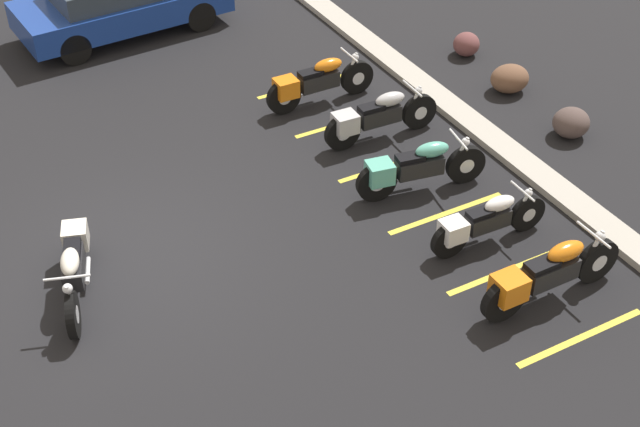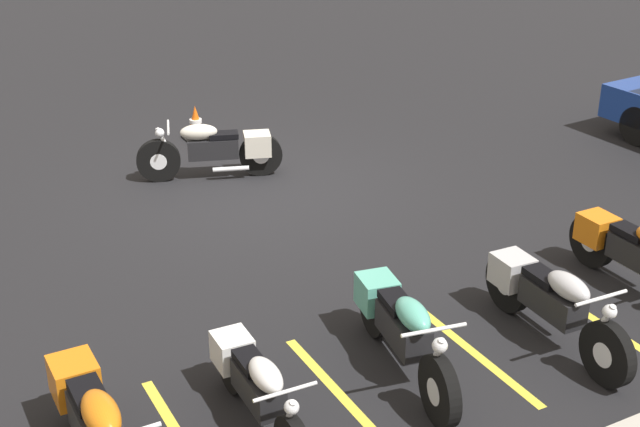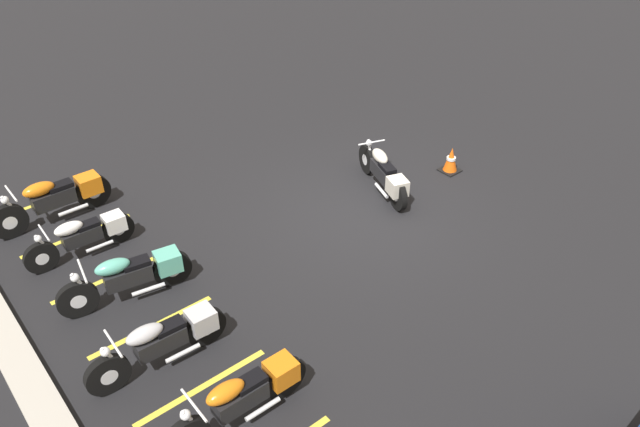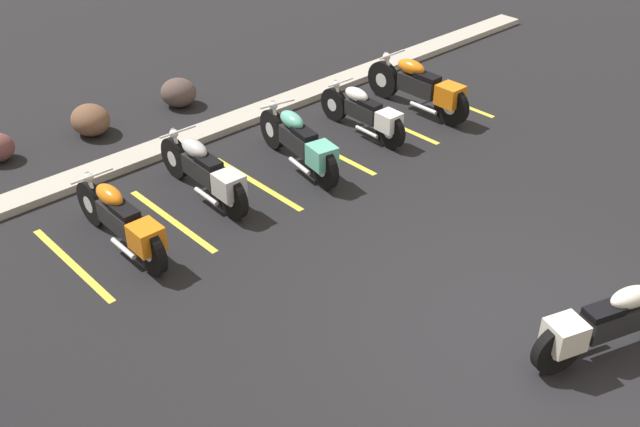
{
  "view_description": "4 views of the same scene",
  "coord_description": "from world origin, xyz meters",
  "px_view_note": "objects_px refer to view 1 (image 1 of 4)",
  "views": [
    {
      "loc": [
        10.0,
        -2.26,
        8.45
      ],
      "look_at": [
        0.87,
        2.75,
        0.4
      ],
      "focal_mm": 50.0,
      "sensor_mm": 36.0,
      "label": 1
    },
    {
      "loc": [
        4.75,
        10.66,
        5.0
      ],
      "look_at": [
        0.09,
        1.97,
        0.47
      ],
      "focal_mm": 50.0,
      "sensor_mm": 36.0,
      "label": 2
    },
    {
      "loc": [
        -7.25,
        7.11,
        7.11
      ],
      "look_at": [
        -0.48,
        1.57,
        0.93
      ],
      "focal_mm": 35.0,
      "sensor_mm": 36.0,
      "label": 3
    },
    {
      "loc": [
        -6.14,
        -3.2,
        5.83
      ],
      "look_at": [
        -0.55,
        2.88,
        0.49
      ],
      "focal_mm": 42.0,
      "sensor_mm": 36.0,
      "label": 4
    }
  ],
  "objects_px": {
    "landscape_rock_0": "(571,123)",
    "landscape_rock_2": "(510,79)",
    "landscape_rock_1": "(466,44)",
    "parked_bike_4": "(546,275)",
    "parked_bike_0": "(316,82)",
    "motorcycle_cream_featured": "(74,265)",
    "parked_bike_1": "(376,117)",
    "parked_bike_2": "(416,168)",
    "parked_bike_3": "(484,222)",
    "car_blue": "(120,2)"
  },
  "relations": [
    {
      "from": "landscape_rock_2",
      "to": "parked_bike_4",
      "type": "bearing_deg",
      "value": -33.83
    },
    {
      "from": "parked_bike_3",
      "to": "landscape_rock_1",
      "type": "xyz_separation_m",
      "value": [
        -4.99,
        3.35,
        -0.18
      ]
    },
    {
      "from": "parked_bike_0",
      "to": "landscape_rock_1",
      "type": "height_order",
      "value": "parked_bike_0"
    },
    {
      "from": "motorcycle_cream_featured",
      "to": "parked_bike_2",
      "type": "height_order",
      "value": "parked_bike_2"
    },
    {
      "from": "landscape_rock_1",
      "to": "parked_bike_2",
      "type": "bearing_deg",
      "value": -45.8
    },
    {
      "from": "parked_bike_3",
      "to": "landscape_rock_1",
      "type": "bearing_deg",
      "value": 57.85
    },
    {
      "from": "parked_bike_0",
      "to": "landscape_rock_0",
      "type": "relative_size",
      "value": 3.3
    },
    {
      "from": "parked_bike_1",
      "to": "parked_bike_4",
      "type": "xyz_separation_m",
      "value": [
        4.59,
        -0.14,
        0.03
      ]
    },
    {
      "from": "car_blue",
      "to": "landscape_rock_2",
      "type": "relative_size",
      "value": 5.94
    },
    {
      "from": "car_blue",
      "to": "landscape_rock_0",
      "type": "height_order",
      "value": "car_blue"
    },
    {
      "from": "landscape_rock_0",
      "to": "landscape_rock_2",
      "type": "height_order",
      "value": "landscape_rock_2"
    },
    {
      "from": "parked_bike_2",
      "to": "parked_bike_3",
      "type": "bearing_deg",
      "value": -74.74
    },
    {
      "from": "parked_bike_1",
      "to": "landscape_rock_0",
      "type": "relative_size",
      "value": 3.3
    },
    {
      "from": "motorcycle_cream_featured",
      "to": "car_blue",
      "type": "xyz_separation_m",
      "value": [
        -7.4,
        3.18,
        0.24
      ]
    },
    {
      "from": "parked_bike_1",
      "to": "landscape_rock_0",
      "type": "bearing_deg",
      "value": -24.47
    },
    {
      "from": "motorcycle_cream_featured",
      "to": "car_blue",
      "type": "bearing_deg",
      "value": 175.59
    },
    {
      "from": "parked_bike_0",
      "to": "landscape_rock_2",
      "type": "xyz_separation_m",
      "value": [
        1.33,
        3.42,
        -0.19
      ]
    },
    {
      "from": "landscape_rock_0",
      "to": "landscape_rock_2",
      "type": "distance_m",
      "value": 1.75
    },
    {
      "from": "landscape_rock_2",
      "to": "parked_bike_1",
      "type": "bearing_deg",
      "value": -85.83
    },
    {
      "from": "landscape_rock_0",
      "to": "parked_bike_0",
      "type": "bearing_deg",
      "value": -132.35
    },
    {
      "from": "parked_bike_0",
      "to": "parked_bike_3",
      "type": "xyz_separation_m",
      "value": [
        4.75,
        0.22,
        -0.04
      ]
    },
    {
      "from": "motorcycle_cream_featured",
      "to": "landscape_rock_2",
      "type": "relative_size",
      "value": 2.75
    },
    {
      "from": "parked_bike_0",
      "to": "car_blue",
      "type": "height_order",
      "value": "car_blue"
    },
    {
      "from": "car_blue",
      "to": "landscape_rock_1",
      "type": "distance_m",
      "value": 7.16
    },
    {
      "from": "parked_bike_4",
      "to": "motorcycle_cream_featured",
      "type": "bearing_deg",
      "value": 149.0
    },
    {
      "from": "landscape_rock_0",
      "to": "landscape_rock_1",
      "type": "xyz_separation_m",
      "value": [
        -3.32,
        0.2,
        -0.03
      ]
    },
    {
      "from": "parked_bike_2",
      "to": "motorcycle_cream_featured",
      "type": "bearing_deg",
      "value": -173.41
    },
    {
      "from": "motorcycle_cream_featured",
      "to": "landscape_rock_0",
      "type": "height_order",
      "value": "motorcycle_cream_featured"
    },
    {
      "from": "motorcycle_cream_featured",
      "to": "landscape_rock_0",
      "type": "relative_size",
      "value": 3.11
    },
    {
      "from": "motorcycle_cream_featured",
      "to": "landscape_rock_1",
      "type": "height_order",
      "value": "motorcycle_cream_featured"
    },
    {
      "from": "parked_bike_1",
      "to": "landscape_rock_1",
      "type": "distance_m",
      "value": 3.71
    },
    {
      "from": "motorcycle_cream_featured",
      "to": "parked_bike_2",
      "type": "distance_m",
      "value": 5.4
    },
    {
      "from": "parked_bike_3",
      "to": "parked_bike_4",
      "type": "bearing_deg",
      "value": -89.43
    },
    {
      "from": "motorcycle_cream_featured",
      "to": "parked_bike_4",
      "type": "xyz_separation_m",
      "value": [
        3.3,
        5.51,
        0.04
      ]
    },
    {
      "from": "parked_bike_3",
      "to": "landscape_rock_0",
      "type": "height_order",
      "value": "parked_bike_3"
    },
    {
      "from": "parked_bike_4",
      "to": "landscape_rock_0",
      "type": "distance_m",
      "value": 4.42
    },
    {
      "from": "landscape_rock_2",
      "to": "landscape_rock_0",
      "type": "bearing_deg",
      "value": -1.4
    },
    {
      "from": "parked_bike_0",
      "to": "parked_bike_4",
      "type": "xyz_separation_m",
      "value": [
        6.14,
        0.19,
        0.03
      ]
    },
    {
      "from": "motorcycle_cream_featured",
      "to": "landscape_rock_2",
      "type": "height_order",
      "value": "motorcycle_cream_featured"
    },
    {
      "from": "parked_bike_0",
      "to": "landscape_rock_0",
      "type": "distance_m",
      "value": 4.58
    },
    {
      "from": "car_blue",
      "to": "landscape_rock_2",
      "type": "height_order",
      "value": "car_blue"
    },
    {
      "from": "landscape_rock_1",
      "to": "parked_bike_4",
      "type": "bearing_deg",
      "value": -27.89
    },
    {
      "from": "motorcycle_cream_featured",
      "to": "parked_bike_1",
      "type": "bearing_deg",
      "value": 121.76
    },
    {
      "from": "motorcycle_cream_featured",
      "to": "parked_bike_1",
      "type": "height_order",
      "value": "parked_bike_1"
    },
    {
      "from": "motorcycle_cream_featured",
      "to": "parked_bike_3",
      "type": "relative_size",
      "value": 1.03
    },
    {
      "from": "parked_bike_1",
      "to": "parked_bike_4",
      "type": "relative_size",
      "value": 0.94
    },
    {
      "from": "parked_bike_2",
      "to": "landscape_rock_2",
      "type": "height_order",
      "value": "parked_bike_2"
    },
    {
      "from": "parked_bike_3",
      "to": "parked_bike_1",
      "type": "bearing_deg",
      "value": 89.71
    },
    {
      "from": "motorcycle_cream_featured",
      "to": "landscape_rock_2",
      "type": "bearing_deg",
      "value": 118.72
    },
    {
      "from": "parked_bike_2",
      "to": "landscape_rock_1",
      "type": "bearing_deg",
      "value": 54.11
    }
  ]
}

